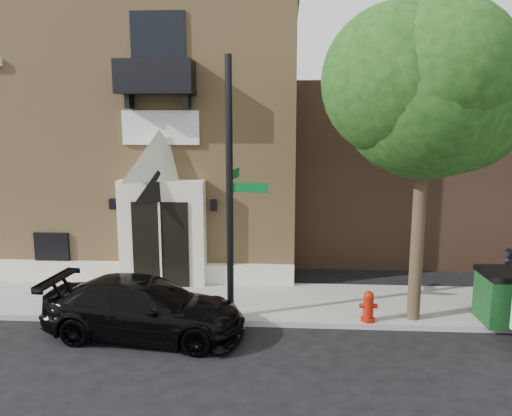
{
  "coord_description": "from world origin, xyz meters",
  "views": [
    {
      "loc": [
        2.75,
        -11.79,
        5.19
      ],
      "look_at": [
        1.89,
        2.0,
        2.68
      ],
      "focal_mm": 35.0,
      "sensor_mm": 36.0,
      "label": 1
    }
  ],
  "objects_px": {
    "fire_hydrant": "(368,306)",
    "street_sign": "(231,190)",
    "pedestrian_near": "(506,275)",
    "black_sedan": "(145,308)"
  },
  "relations": [
    {
      "from": "fire_hydrant",
      "to": "street_sign",
      "type": "bearing_deg",
      "value": 178.54
    },
    {
      "from": "fire_hydrant",
      "to": "pedestrian_near",
      "type": "relative_size",
      "value": 0.52
    },
    {
      "from": "street_sign",
      "to": "black_sedan",
      "type": "bearing_deg",
      "value": -146.27
    },
    {
      "from": "street_sign",
      "to": "fire_hydrant",
      "type": "height_order",
      "value": "street_sign"
    },
    {
      "from": "street_sign",
      "to": "pedestrian_near",
      "type": "xyz_separation_m",
      "value": [
        7.49,
        1.61,
        -2.53
      ]
    },
    {
      "from": "street_sign",
      "to": "pedestrian_near",
      "type": "distance_m",
      "value": 8.07
    },
    {
      "from": "fire_hydrant",
      "to": "pedestrian_near",
      "type": "distance_m",
      "value": 4.39
    },
    {
      "from": "black_sedan",
      "to": "fire_hydrant",
      "type": "relative_size",
      "value": 6.14
    },
    {
      "from": "black_sedan",
      "to": "pedestrian_near",
      "type": "bearing_deg",
      "value": -68.74
    },
    {
      "from": "pedestrian_near",
      "to": "fire_hydrant",
      "type": "bearing_deg",
      "value": -15.91
    }
  ]
}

